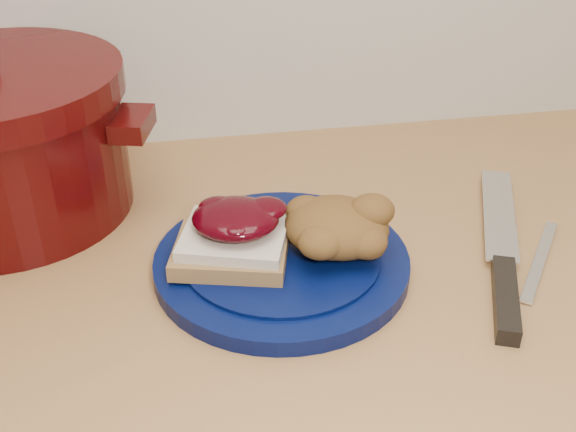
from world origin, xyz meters
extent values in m
cylinder|color=#040C39|center=(-0.02, 1.49, 0.91)|extent=(0.32, 0.32, 0.02)
cube|color=olive|center=(-0.07, 1.49, 0.93)|extent=(0.13, 0.12, 0.02)
cube|color=beige|center=(-0.06, 1.49, 0.94)|extent=(0.12, 0.11, 0.01)
ellipsoid|color=black|center=(-0.06, 1.49, 0.96)|extent=(0.11, 0.10, 0.03)
ellipsoid|color=brown|center=(0.04, 1.48, 0.95)|extent=(0.13, 0.12, 0.05)
cube|color=black|center=(0.18, 1.39, 0.91)|extent=(0.06, 0.11, 0.02)
cube|color=silver|center=(0.23, 1.53, 0.91)|extent=(0.10, 0.19, 0.00)
cube|color=silver|center=(0.24, 1.45, 0.90)|extent=(0.10, 0.13, 0.00)
cylinder|color=#360505|center=(-0.30, 1.66, 0.97)|extent=(0.33, 0.33, 0.13)
cube|color=#360505|center=(-0.15, 1.62, 1.01)|extent=(0.05, 0.07, 0.02)
camera|label=1|loc=(-0.11, 0.91, 1.33)|focal=45.00mm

